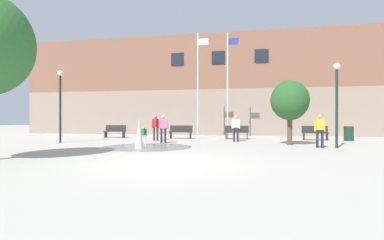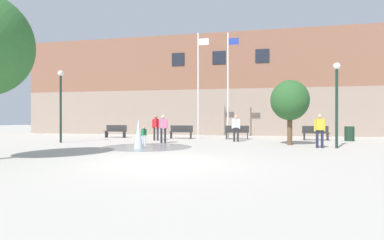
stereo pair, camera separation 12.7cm
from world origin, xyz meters
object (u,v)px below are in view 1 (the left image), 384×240
adult_watching (163,127)px  flagpole_right (228,82)px  child_running (144,134)px  street_tree_near_building (290,101)px  lamp_post_right_lane (337,93)px  trash_can (349,134)px  park_bench_left_of_flagpoles (115,131)px  flagpole_left (198,82)px  park_bench_center (237,132)px  teen_by_trashcan (320,128)px  adult_near_bench (156,126)px  park_bench_far_right (315,133)px  adult_in_red (236,126)px  park_bench_under_left_flagpole (181,132)px  lamp_post_left_lane (60,96)px

adult_watching → flagpole_right: bearing=-52.9°
child_running → street_tree_near_building: bearing=125.0°
lamp_post_right_lane → trash_can: 5.81m
flagpole_right → trash_can: (7.50, -0.82, -3.46)m
park_bench_left_of_flagpoles → flagpole_left: (6.08, 0.53, 3.48)m
flagpole_left → flagpole_right: size_ratio=1.01×
park_bench_center → teen_by_trashcan: 6.80m
flagpole_left → trash_can: (9.60, -0.82, -3.51)m
adult_near_bench → lamp_post_right_lane: (9.83, -3.04, 1.66)m
park_bench_center → flagpole_right: size_ratio=0.22×
park_bench_far_right → flagpole_left: flagpole_left is taller
adult_in_red → trash_can: adult_in_red is taller
park_bench_center → teen_by_trashcan: teen_by_trashcan is taller
park_bench_far_right → teen_by_trashcan: bearing=-98.9°
park_bench_under_left_flagpole → adult_in_red: adult_in_red is taller
flagpole_left → lamp_post_right_lane: 9.69m
adult_in_red → adult_near_bench: bearing=144.8°
park_bench_far_right → child_running: child_running is taller
flagpole_left → street_tree_near_building: size_ratio=2.19×
lamp_post_right_lane → flagpole_left: bearing=142.5°
park_bench_far_right → adult_in_red: size_ratio=1.01×
child_running → street_tree_near_building: size_ratio=0.29×
flagpole_right → lamp_post_right_lane: size_ratio=1.85×
park_bench_under_left_flagpole → flagpole_right: size_ratio=0.22×
park_bench_left_of_flagpoles → park_bench_under_left_flagpole: same height
child_running → flagpole_left: (1.73, 6.19, 3.38)m
park_bench_far_right → street_tree_near_building: bearing=-116.9°
park_bench_center → child_running: size_ratio=1.62×
flagpole_right → lamp_post_left_lane: (-9.11, -5.58, -1.23)m
park_bench_center → street_tree_near_building: bearing=-53.4°
adult_in_red → lamp_post_left_lane: bearing=160.4°
park_bench_under_left_flagpole → lamp_post_left_lane: (-5.90, -4.91, 2.20)m
adult_watching → flagpole_left: flagpole_left is taller
child_running → flagpole_left: flagpole_left is taller
park_bench_far_right → trash_can: bearing=-10.7°
park_bench_far_right → lamp_post_right_lane: (-0.10, -5.38, 2.11)m
park_bench_under_left_flagpole → lamp_post_left_lane: 7.98m
teen_by_trashcan → flagpole_right: flagpole_right is taller
adult_in_red → flagpole_right: bearing=68.2°
adult_watching → street_tree_near_building: bearing=-106.4°
child_running → adult_near_bench: adult_near_bench is taller
teen_by_trashcan → adult_watching: bearing=-16.4°
park_bench_center → lamp_post_left_lane: bearing=-152.5°
adult_watching → park_bench_left_of_flagpoles: bearing=31.8°
adult_in_red → lamp_post_left_lane: size_ratio=0.38×
adult_watching → street_tree_near_building: 6.98m
teen_by_trashcan → flagpole_left: bearing=-48.5°
child_running → teen_by_trashcan: 8.60m
adult_near_bench → trash_can: size_ratio=1.77×
park_bench_far_right → lamp_post_right_lane: lamp_post_right_lane is taller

